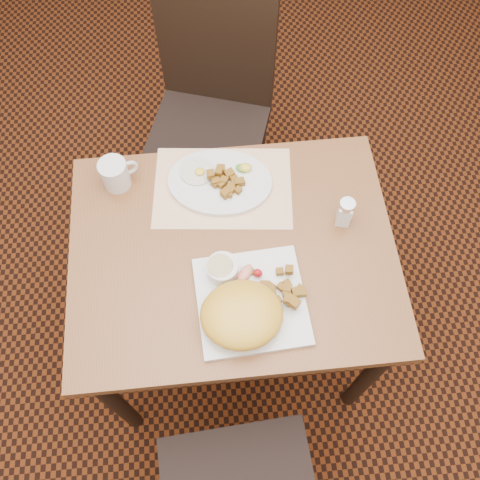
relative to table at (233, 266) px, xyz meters
name	(u,v)px	position (x,y,z in m)	size (l,w,h in m)	color
ground	(235,332)	(0.00, 0.00, -0.64)	(8.00, 8.00, 0.00)	black
table	(233,266)	(0.00, 0.00, 0.00)	(0.90, 0.70, 0.75)	brown
chair_far	(211,105)	(-0.02, 0.70, -0.10)	(0.53, 0.54, 0.97)	black
placemat	(223,188)	(-0.01, 0.20, 0.11)	(0.40, 0.28, 0.00)	white
plate_square	(251,301)	(0.03, -0.16, 0.12)	(0.28, 0.28, 0.02)	silver
plate_oval	(220,182)	(-0.02, 0.22, 0.12)	(0.30, 0.23, 0.02)	silver
hollandaise_mound	(241,315)	(0.00, -0.21, 0.16)	(0.21, 0.19, 0.08)	gold
ramekin	(222,269)	(-0.03, -0.07, 0.15)	(0.08, 0.08, 0.05)	silver
garnish_sq	(248,273)	(0.03, -0.08, 0.14)	(0.08, 0.07, 0.03)	#387223
fried_egg	(197,171)	(-0.08, 0.25, 0.13)	(0.10, 0.10, 0.02)	white
garnish_ov	(244,168)	(0.06, 0.25, 0.14)	(0.05, 0.04, 0.02)	#387223
salt_shaker	(345,212)	(0.32, 0.06, 0.16)	(0.05, 0.05, 0.10)	white
coffee_mug	(116,174)	(-0.31, 0.25, 0.16)	(0.11, 0.08, 0.09)	silver
home_fries_sq	(284,291)	(0.12, -0.15, 0.14)	(0.12, 0.12, 0.04)	#926017
home_fries_ov	(226,182)	(0.00, 0.21, 0.14)	(0.11, 0.11, 0.04)	#926017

